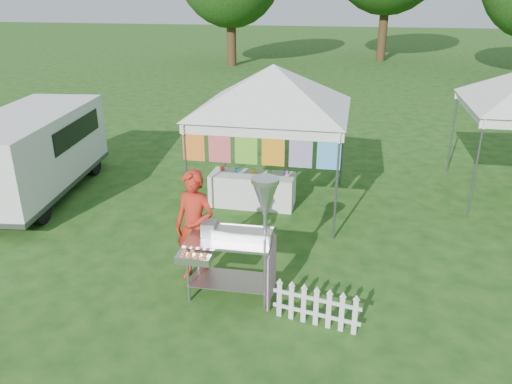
# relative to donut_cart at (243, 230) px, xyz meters

# --- Properties ---
(ground) EXTENTS (120.00, 120.00, 0.00)m
(ground) POSITION_rel_donut_cart_xyz_m (-0.18, 0.11, -1.14)
(ground) COLOR #174212
(ground) RESTS_ON ground
(canopy_main) EXTENTS (4.24, 4.24, 3.45)m
(canopy_main) POSITION_rel_donut_cart_xyz_m (-0.18, 3.60, 1.85)
(canopy_main) COLOR #59595E
(canopy_main) RESTS_ON ground
(donut_cart) EXTENTS (1.39, 0.97, 1.93)m
(donut_cart) POSITION_rel_donut_cart_xyz_m (0.00, 0.00, 0.00)
(donut_cart) COLOR gray
(donut_cart) RESTS_ON ground
(vendor) EXTENTS (0.76, 0.59, 1.85)m
(vendor) POSITION_rel_donut_cart_xyz_m (-0.85, 0.35, -0.21)
(vendor) COLOR #B32716
(vendor) RESTS_ON ground
(cargo_van) EXTENTS (2.37, 4.70, 1.87)m
(cargo_van) POSITION_rel_donut_cart_xyz_m (-5.52, 3.15, -0.13)
(cargo_van) COLOR silver
(cargo_van) RESTS_ON ground
(picket_fence) EXTENTS (1.24, 0.26, 0.56)m
(picket_fence) POSITION_rel_donut_cart_xyz_m (1.14, -0.49, -0.85)
(picket_fence) COLOR silver
(picket_fence) RESTS_ON ground
(display_table) EXTENTS (1.80, 0.70, 0.70)m
(display_table) POSITION_rel_donut_cart_xyz_m (-0.58, 3.47, -0.79)
(display_table) COLOR white
(display_table) RESTS_ON ground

